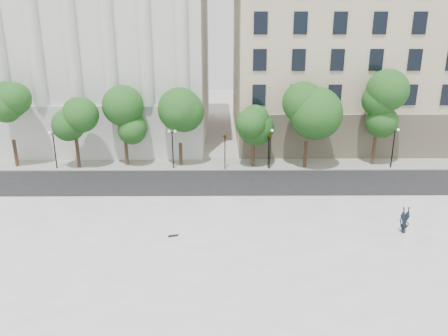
{
  "coord_description": "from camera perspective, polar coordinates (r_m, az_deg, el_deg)",
  "views": [
    {
      "loc": [
        -0.02,
        -20.07,
        14.15
      ],
      "look_at": [
        0.2,
        10.0,
        4.25
      ],
      "focal_mm": 35.0,
      "sensor_mm": 36.0,
      "label": 1
    }
  ],
  "objects": [
    {
      "name": "street",
      "position": [
        40.61,
        -0.37,
        -2.16
      ],
      "size": [
        60.0,
        8.0,
        0.02
      ],
      "primitive_type": "cube",
      "color": "black",
      "rests_on": "ground"
    },
    {
      "name": "street_trees",
      "position": [
        44.35,
        -1.63,
        6.69
      ],
      "size": [
        41.07,
        5.08,
        7.95
      ],
      "color": "#382619",
      "rests_on": "ground"
    },
    {
      "name": "person_lying",
      "position": [
        32.88,
        22.39,
        -7.39
      ],
      "size": [
        0.84,
        1.94,
        0.51
      ],
      "primitive_type": "imported",
      "rotation": [
        -1.54,
        0.0,
        -0.09
      ],
      "color": "black",
      "rests_on": "plaza"
    },
    {
      "name": "building_west",
      "position": [
        61.06,
        -17.28,
        16.25
      ],
      "size": [
        31.5,
        27.65,
        25.6
      ],
      "color": "silver",
      "rests_on": "ground"
    },
    {
      "name": "skateboard",
      "position": [
        30.24,
        -6.65,
        -8.77
      ],
      "size": [
        0.73,
        0.37,
        0.07
      ],
      "primitive_type": "cube",
      "rotation": [
        0.0,
        0.0,
        0.28
      ],
      "color": "black",
      "rests_on": "plaza"
    },
    {
      "name": "building_east",
      "position": [
        62.36,
        18.93,
        14.52
      ],
      "size": [
        36.0,
        26.15,
        23.0
      ],
      "color": "beige",
      "rests_on": "ground"
    },
    {
      "name": "far_sidewalk",
      "position": [
        46.26,
        -0.38,
        0.49
      ],
      "size": [
        60.0,
        4.0,
        0.12
      ],
      "primitive_type": "cube",
      "color": "#A4A298",
      "rests_on": "ground"
    },
    {
      "name": "traffic_light_east",
      "position": [
        43.91,
        6.1,
        4.36
      ],
      "size": [
        0.51,
        1.79,
        4.21
      ],
      "color": "black",
      "rests_on": "ground"
    },
    {
      "name": "plaza",
      "position": [
        26.94,
        -0.33,
        -12.9
      ],
      "size": [
        44.0,
        22.0,
        0.45
      ],
      "primitive_type": "cube",
      "color": "silver",
      "rests_on": "ground"
    },
    {
      "name": "lamp_posts",
      "position": [
        44.13,
        -0.01,
        3.42
      ],
      "size": [
        35.26,
        0.28,
        4.24
      ],
      "color": "black",
      "rests_on": "ground"
    },
    {
      "name": "ground",
      "position": [
        24.55,
        -0.31,
        -16.97
      ],
      "size": [
        160.0,
        160.0,
        0.0
      ],
      "primitive_type": "plane",
      "color": "#A8A69F",
      "rests_on": "ground"
    },
    {
      "name": "traffic_light_west",
      "position": [
        43.66,
        0.12,
        4.26
      ],
      "size": [
        0.78,
        1.6,
        4.13
      ],
      "color": "black",
      "rests_on": "ground"
    }
  ]
}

